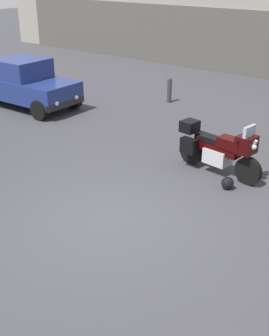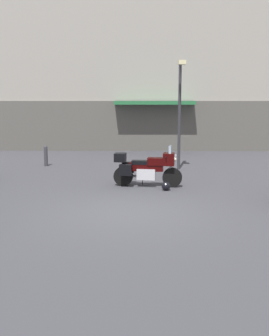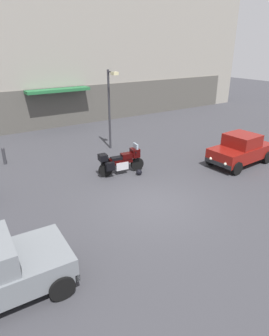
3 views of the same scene
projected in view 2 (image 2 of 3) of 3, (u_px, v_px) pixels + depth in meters
name	position (u px, v px, depth m)	size (l,w,h in m)	color
ground_plane	(127.00, 213.00, 10.28)	(80.00, 80.00, 0.00)	#38383D
building_facade_rear	(136.00, 35.00, 23.21)	(38.67, 3.40, 13.18)	gray
motorcycle	(146.00, 168.00, 13.35)	(2.26, 0.86, 1.36)	black
helmet	(166.00, 186.00, 12.81)	(0.28, 0.28, 0.28)	black
streetlamp_curbside	(180.00, 103.00, 16.29)	(0.28, 0.94, 4.39)	#2D2D33
bollard_curbside	(46.00, 155.00, 17.63)	(0.16, 0.16, 0.90)	#333338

